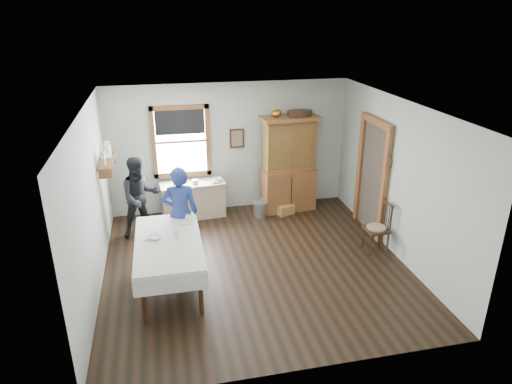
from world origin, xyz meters
The scene contains 20 objects.
room centered at (0.00, 0.00, 1.35)m, with size 5.01×5.01×2.70m.
window centered at (-1.00, 2.47, 1.63)m, with size 1.18×0.07×1.48m.
doorway centered at (2.46, 0.85, 1.16)m, with size 0.09×1.14×2.22m.
wall_shelf centered at (-2.37, 1.54, 1.57)m, with size 0.24×1.00×0.44m.
framed_picture centered at (0.15, 2.46, 1.55)m, with size 0.30×0.04×0.40m, color #381D13.
rug_beater centered at (2.45, 0.30, 1.72)m, with size 0.27×0.27×0.01m, color black.
work_counter centered at (-0.84, 2.17, 0.38)m, with size 1.31×0.50×0.75m, color tan.
china_hutch centered at (1.19, 2.14, 1.02)m, with size 1.19×0.57×2.03m, color #93582D.
dining_table centered at (-1.42, -0.30, 0.39)m, with size 1.03×1.96×0.78m, color silver.
spindle_chair centered at (2.22, 0.03, 0.47)m, with size 0.43×0.43×0.93m, color #381D13.
pail centered at (0.52, 1.88, 0.16)m, with size 0.29×0.29×0.32m, color #979A9F.
wicker_basket centered at (1.06, 1.88, 0.10)m, with size 0.35×0.25×0.21m, color #A77A4B.
woman_blue centered at (-1.18, 0.56, 0.77)m, with size 0.56×0.37×1.54m, color navy.
figure_dark centered at (-1.87, 1.59, 0.72)m, with size 0.70×0.54×1.43m, color black.
table_cup_a centered at (-1.05, 0.32, 0.83)m, with size 0.13×0.13×0.10m, color white.
table_cup_b centered at (-1.29, -0.18, 0.83)m, with size 0.11×0.11×0.10m, color white.
table_bowl centered at (-1.60, -0.19, 0.81)m, with size 0.22×0.22×0.06m, color white.
counter_book centered at (-0.47, 2.15, 0.76)m, with size 0.17×0.23×0.02m, color #74654D.
counter_bowl centered at (-0.33, 2.18, 0.78)m, with size 0.18×0.18×0.06m, color white.
shelf_bowl centered at (-2.37, 1.55, 1.60)m, with size 0.22×0.22×0.05m, color white.
Camera 1 is at (-1.42, -6.59, 4.09)m, focal length 32.00 mm.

